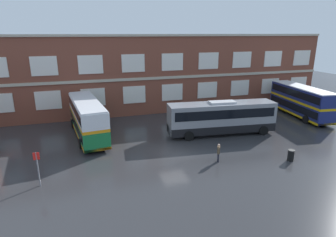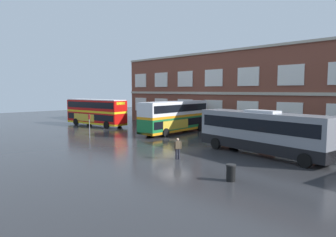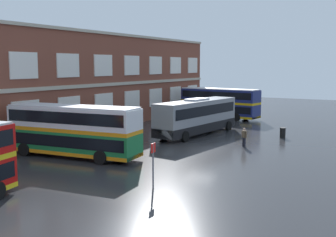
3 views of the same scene
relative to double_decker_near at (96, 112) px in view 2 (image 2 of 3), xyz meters
name	(u,v)px [view 2 (image 2 of 3)]	position (x,y,z in m)	size (l,w,h in m)	color
ground_plane	(189,146)	(21.57, -2.23, -2.15)	(120.00, 120.00, 0.00)	#2B2B2D
brick_terminal_building	(283,92)	(23.29, 13.75, 3.13)	(54.34, 8.19, 10.85)	brown
double_decker_near	(96,112)	(0.00, 0.00, 0.00)	(11.27, 4.37, 4.07)	red
double_decker_middle	(175,116)	(14.07, 3.22, 0.00)	(3.79, 11.22, 4.07)	#197038
touring_coach	(262,132)	(28.38, -0.55, -0.24)	(12.21, 3.89, 3.80)	gray
waiting_passenger	(178,148)	(24.73, -7.00, -1.22)	(0.40, 0.61, 1.70)	black
bus_stand_flag	(89,124)	(10.08, -6.67, -0.51)	(0.44, 0.10, 2.70)	slate
station_litter_bin	(231,173)	(31.03, -8.77, -1.63)	(0.60, 0.60, 1.03)	black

